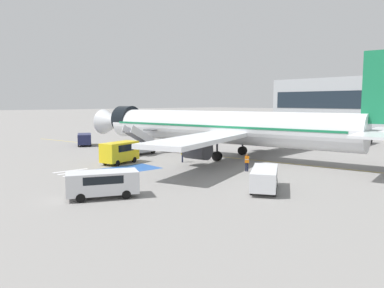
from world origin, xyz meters
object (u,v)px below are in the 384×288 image
(ground_crew_1, at_px, (182,153))
(service_van_3, at_px, (84,138))
(boarding_stairs_forward, at_px, (139,147))
(service_van_0, at_px, (120,151))
(ground_crew_0, at_px, (247,161))
(service_van_1, at_px, (264,177))
(service_van_2, at_px, (102,182))
(fuel_tanker, at_px, (355,135))
(airliner, at_px, (224,127))

(ground_crew_1, bearing_deg, service_van_3, 52.88)
(boarding_stairs_forward, distance_m, service_van_0, 7.29)
(service_van_3, relative_size, ground_crew_0, 2.77)
(service_van_0, height_order, service_van_1, service_van_0)
(service_van_1, bearing_deg, service_van_0, 151.24)
(ground_crew_0, xyz_separation_m, ground_crew_1, (-8.59, -1.14, 0.04))
(boarding_stairs_forward, xyz_separation_m, service_van_3, (-14.20, -0.87, 0.13))
(service_van_3, bearing_deg, ground_crew_0, 119.85)
(service_van_2, height_order, ground_crew_0, service_van_2)
(fuel_tanker, xyz_separation_m, service_van_3, (-27.99, -32.22, -0.60))
(fuel_tanker, xyz_separation_m, service_van_2, (3.09, -45.59, -0.57))
(service_van_3, distance_m, ground_crew_0, 31.36)
(fuel_tanker, height_order, ground_crew_0, fuel_tanker)
(service_van_0, xyz_separation_m, service_van_3, (-18.83, 4.75, -0.30))
(service_van_0, distance_m, service_van_2, 14.98)
(airliner, xyz_separation_m, fuel_tanker, (4.98, 24.69, -2.00))
(boarding_stairs_forward, relative_size, ground_crew_0, 3.13)
(fuel_tanker, xyz_separation_m, service_van_1, (9.42, -35.09, -0.66))
(airliner, distance_m, fuel_tanker, 25.26)
(service_van_1, bearing_deg, boarding_stairs_forward, 136.32)
(boarding_stairs_forward, bearing_deg, ground_crew_1, -11.06)
(fuel_tanker, distance_m, service_van_2, 45.70)
(service_van_2, bearing_deg, service_van_3, 0.03)
(boarding_stairs_forward, distance_m, ground_crew_0, 17.14)
(service_van_2, height_order, ground_crew_1, service_van_2)
(ground_crew_0, bearing_deg, service_van_2, -131.57)
(service_van_0, relative_size, ground_crew_0, 2.75)
(service_van_1, xyz_separation_m, service_van_2, (-6.33, -10.50, 0.09))
(fuel_tanker, relative_size, service_van_3, 2.26)
(service_van_0, height_order, service_van_2, service_van_0)
(ground_crew_0, bearing_deg, fuel_tanker, 55.41)
(boarding_stairs_forward, bearing_deg, service_van_0, -63.26)
(fuel_tanker, height_order, service_van_0, fuel_tanker)
(service_van_3, height_order, ground_crew_0, service_van_3)
(boarding_stairs_forward, bearing_deg, service_van_2, -52.93)
(boarding_stairs_forward, relative_size, fuel_tanker, 0.50)
(boarding_stairs_forward, bearing_deg, service_van_1, -21.94)
(boarding_stairs_forward, distance_m, fuel_tanker, 34.26)
(service_van_2, relative_size, service_van_3, 1.11)
(service_van_0, height_order, service_van_3, service_van_0)
(airliner, height_order, service_van_1, airliner)
(ground_crew_0, height_order, ground_crew_1, ground_crew_1)
(service_van_1, height_order, ground_crew_0, ground_crew_0)
(service_van_2, relative_size, ground_crew_1, 2.97)
(service_van_1, distance_m, service_van_3, 37.52)
(service_van_1, bearing_deg, ground_crew_0, 105.53)
(ground_crew_0, bearing_deg, service_van_3, 143.28)
(service_van_0, bearing_deg, airliner, 53.70)
(service_van_2, bearing_deg, fuel_tanker, -62.81)
(fuel_tanker, distance_m, service_van_3, 42.69)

